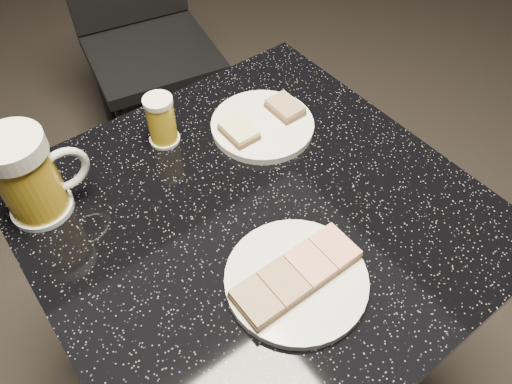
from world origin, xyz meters
The scene contains 9 objects.
floor centered at (0.00, 0.00, 0.00)m, with size 6.00×6.00×0.00m, color black.
plate_large centered at (-0.03, -0.14, 0.76)m, with size 0.21×0.21×0.01m, color silver.
plate_small centered at (0.13, 0.15, 0.76)m, with size 0.20×0.20×0.01m, color white.
table centered at (0.00, 0.00, 0.51)m, with size 0.70×0.70×0.75m.
beer_mug centered at (-0.27, 0.22, 0.83)m, with size 0.15×0.10×0.16m.
beer_tumbler centered at (-0.03, 0.24, 0.80)m, with size 0.06×0.06×0.10m.
chair centered at (0.27, 0.97, 0.50)m, with size 0.46×0.46×0.86m.
canapes_on_plate_large centered at (-0.03, -0.14, 0.77)m, with size 0.20×0.07×0.02m.
canapes_on_plate_small centered at (0.13, 0.15, 0.77)m, with size 0.16×0.07×0.02m.
Camera 1 is at (-0.31, -0.40, 1.40)m, focal length 35.00 mm.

